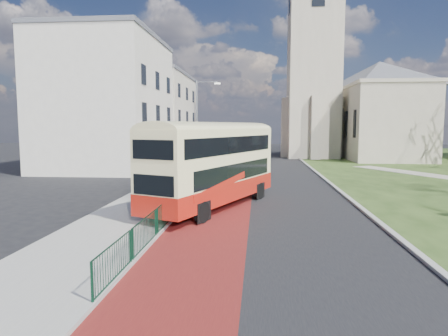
# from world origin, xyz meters

# --- Properties ---
(ground) EXTENTS (160.00, 160.00, 0.00)m
(ground) POSITION_xyz_m (0.00, 0.00, 0.00)
(ground) COLOR black
(ground) RESTS_ON ground
(road_carriageway) EXTENTS (9.00, 120.00, 0.01)m
(road_carriageway) POSITION_xyz_m (1.50, 20.00, 0.01)
(road_carriageway) COLOR black
(road_carriageway) RESTS_ON ground
(bus_lane) EXTENTS (3.40, 120.00, 0.01)m
(bus_lane) POSITION_xyz_m (-1.20, 20.00, 0.01)
(bus_lane) COLOR #591414
(bus_lane) RESTS_ON ground
(pavement_west) EXTENTS (4.00, 120.00, 0.12)m
(pavement_west) POSITION_xyz_m (-5.00, 20.00, 0.06)
(pavement_west) COLOR gray
(pavement_west) RESTS_ON ground
(kerb_west) EXTENTS (0.25, 120.00, 0.13)m
(kerb_west) POSITION_xyz_m (-3.00, 20.00, 0.07)
(kerb_west) COLOR #999993
(kerb_west) RESTS_ON ground
(kerb_east) EXTENTS (0.25, 80.00, 0.13)m
(kerb_east) POSITION_xyz_m (6.10, 22.00, 0.07)
(kerb_east) COLOR #999993
(kerb_east) RESTS_ON ground
(pedestrian_railing) EXTENTS (0.07, 24.00, 1.12)m
(pedestrian_railing) POSITION_xyz_m (-2.95, 4.00, 0.55)
(pedestrian_railing) COLOR #0B321F
(pedestrian_railing) RESTS_ON ground
(gothic_church) EXTENTS (16.38, 18.00, 40.00)m
(gothic_church) POSITION_xyz_m (12.56, 38.00, 13.13)
(gothic_church) COLOR #A29783
(gothic_church) RESTS_ON ground
(street_block_near) EXTENTS (10.30, 14.30, 13.00)m
(street_block_near) POSITION_xyz_m (-14.00, 22.00, 6.51)
(street_block_near) COLOR beige
(street_block_near) RESTS_ON ground
(street_block_far) EXTENTS (10.30, 16.30, 11.50)m
(street_block_far) POSITION_xyz_m (-14.00, 38.00, 5.76)
(street_block_far) COLOR #B8AE9B
(street_block_far) RESTS_ON ground
(streetlamp) EXTENTS (2.13, 0.18, 8.00)m
(streetlamp) POSITION_xyz_m (-4.35, 18.00, 4.59)
(streetlamp) COLOR gray
(streetlamp) RESTS_ON pavement_west
(bus) EXTENTS (6.04, 10.26, 4.24)m
(bus) POSITION_xyz_m (-1.37, 3.55, 2.42)
(bus) COLOR #A3190F
(bus) RESTS_ON ground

